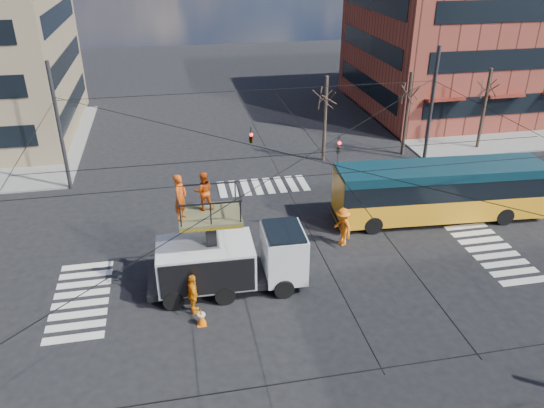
{
  "coord_description": "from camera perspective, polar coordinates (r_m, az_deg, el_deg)",
  "views": [
    {
      "loc": [
        -5.42,
        -20.22,
        14.33
      ],
      "look_at": [
        -0.9,
        2.53,
        2.53
      ],
      "focal_mm": 35.0,
      "sensor_mm": 36.0,
      "label": 1
    }
  ],
  "objects": [
    {
      "name": "worker_ground",
      "position": [
        22.67,
        -8.5,
        -9.58
      ],
      "size": [
        0.6,
        1.15,
        1.89
      ],
      "primitive_type": "imported",
      "rotation": [
        0.0,
        0.0,
        1.7
      ],
      "color": "orange",
      "rests_on": "ground"
    },
    {
      "name": "sidewalk_ne",
      "position": [
        50.99,
        20.79,
        8.96
      ],
      "size": [
        18.0,
        18.0,
        0.12
      ],
      "primitive_type": "cube",
      "color": "slate",
      "rests_on": "ground"
    },
    {
      "name": "flagger",
      "position": [
        27.28,
        7.61,
        -2.46
      ],
      "size": [
        1.08,
        1.49,
        2.07
      ],
      "primitive_type": "imported",
      "rotation": [
        0.0,
        0.0,
        -1.31
      ],
      "color": "orange",
      "rests_on": "ground"
    },
    {
      "name": "building_ne",
      "position": [
        52.51,
        21.35,
        17.22
      ],
      "size": [
        20.06,
        16.06,
        14.0
      ],
      "color": "brown",
      "rests_on": "ground"
    },
    {
      "name": "tree_c",
      "position": [
        41.63,
        22.21,
        11.54
      ],
      "size": [
        2.0,
        2.0,
        6.0
      ],
      "color": "#382B21",
      "rests_on": "ground"
    },
    {
      "name": "traffic_cone",
      "position": [
        22.33,
        -7.61,
        -11.95
      ],
      "size": [
        0.36,
        0.36,
        0.78
      ],
      "primitive_type": "cone",
      "color": "orange",
      "rests_on": "ground"
    },
    {
      "name": "crosswalks",
      "position": [
        25.36,
        3.14,
        -7.46
      ],
      "size": [
        22.4,
        22.4,
        0.02
      ],
      "primitive_type": null,
      "color": "silver",
      "rests_on": "ground"
    },
    {
      "name": "city_bus",
      "position": [
        30.69,
        17.52,
        1.38
      ],
      "size": [
        11.69,
        3.34,
        3.2
      ],
      "rotation": [
        0.0,
        0.0,
        -0.06
      ],
      "color": "#F0AB16",
      "rests_on": "ground"
    },
    {
      "name": "tree_b",
      "position": [
        38.74,
        14.55,
        11.61
      ],
      "size": [
        2.0,
        2.0,
        6.0
      ],
      "color": "#382B21",
      "rests_on": "ground"
    },
    {
      "name": "utility_truck",
      "position": [
        23.46,
        -4.54,
        -5.0
      ],
      "size": [
        7.05,
        2.78,
        5.84
      ],
      "rotation": [
        0.0,
        0.0,
        -0.02
      ],
      "color": "black",
      "rests_on": "ground"
    },
    {
      "name": "tree_a",
      "position": [
        36.6,
        5.84,
        11.45
      ],
      "size": [
        2.0,
        2.0,
        6.0
      ],
      "color": "#382B21",
      "rests_on": "ground"
    },
    {
      "name": "ground",
      "position": [
        25.36,
        3.14,
        -7.48
      ],
      "size": [
        120.0,
        120.0,
        0.0
      ],
      "primitive_type": "plane",
      "color": "black",
      "rests_on": "ground"
    },
    {
      "name": "overhead_network",
      "position": [
        23.55,
        2.99,
        1.69
      ],
      "size": [
        24.24,
        24.24,
        8.0
      ],
      "color": "#2D2D30",
      "rests_on": "ground"
    }
  ]
}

